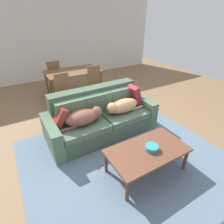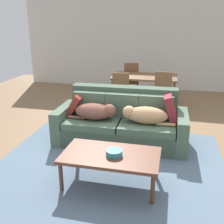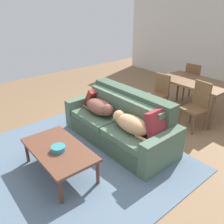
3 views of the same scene
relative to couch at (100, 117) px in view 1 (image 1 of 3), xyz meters
name	(u,v)px [view 1 (image 1 of 3)]	position (x,y,z in m)	size (l,w,h in m)	color
ground_plane	(111,129)	(0.21, -0.05, -0.34)	(10.00, 10.00, 0.00)	olive
back_partition	(53,39)	(0.21, 3.95, 1.01)	(8.00, 0.12, 2.70)	silver
area_rug	(126,158)	(0.00, -0.93, -0.33)	(3.22, 2.91, 0.01)	slate
couch	(100,117)	(0.00, 0.00, 0.00)	(2.16, 0.92, 0.90)	#425745
dog_on_left_cushion	(84,116)	(-0.39, -0.16, 0.22)	(0.80, 0.37, 0.28)	brown
dog_on_right_cushion	(122,106)	(0.40, -0.17, 0.22)	(0.83, 0.34, 0.28)	tan
throw_pillow_by_left_arm	(58,116)	(-0.80, 0.03, 0.26)	(0.11, 0.39, 0.39)	maroon
throw_pillow_by_right_arm	(132,95)	(0.80, 0.05, 0.29)	(0.12, 0.46, 0.46)	maroon
coffee_table	(147,152)	(0.12, -1.29, 0.04)	(1.19, 0.66, 0.42)	brown
bowl_on_coffee_table	(152,148)	(0.17, -1.32, 0.12)	(0.20, 0.20, 0.07)	teal
dining_table	(73,73)	(0.16, 1.96, 0.35)	(1.45, 0.88, 0.76)	brown
dining_chair_near_left	(65,90)	(-0.30, 1.34, 0.17)	(0.43, 0.43, 0.90)	brown
dining_chair_near_right	(96,83)	(0.59, 1.42, 0.17)	(0.44, 0.44, 0.95)	brown
dining_chair_far_left	(54,75)	(-0.25, 2.56, 0.19)	(0.45, 0.45, 0.96)	brown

